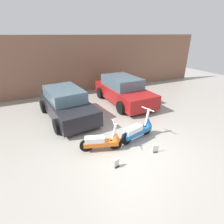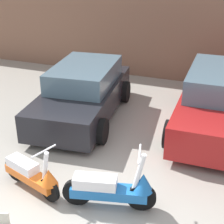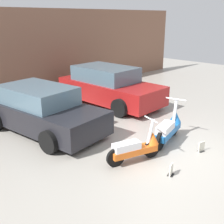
{
  "view_description": "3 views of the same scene",
  "coord_description": "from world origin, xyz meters",
  "views": [
    {
      "loc": [
        -2.75,
        -4.13,
        3.62
      ],
      "look_at": [
        0.11,
        1.87,
        0.63
      ],
      "focal_mm": 28.0,
      "sensor_mm": 36.0,
      "label": 1
    },
    {
      "loc": [
        2.2,
        -3.76,
        3.95
      ],
      "look_at": [
        -0.06,
        2.14,
        0.96
      ],
      "focal_mm": 55.0,
      "sensor_mm": 36.0,
      "label": 2
    },
    {
      "loc": [
        -5.53,
        -3.3,
        3.24
      ],
      "look_at": [
        -0.38,
        1.75,
        0.77
      ],
      "focal_mm": 45.0,
      "sensor_mm": 36.0,
      "label": 3
    }
  ],
  "objects": [
    {
      "name": "ground_plane",
      "position": [
        0.0,
        0.0,
        0.0
      ],
      "size": [
        28.0,
        28.0,
        0.0
      ],
      "primitive_type": "plane",
      "color": "#9E998E"
    },
    {
      "name": "wall_back",
      "position": [
        0.0,
        7.16,
        1.78
      ],
      "size": [
        19.6,
        0.12,
        3.56
      ],
      "primitive_type": "cube",
      "color": "#845B47",
      "rests_on": "ground_plane"
    },
    {
      "name": "scooter_front_left",
      "position": [
        -0.91,
        0.43,
        0.35
      ],
      "size": [
        1.38,
        0.69,
        1.0
      ],
      "rotation": [
        0.0,
        0.0,
        -0.31
      ],
      "color": "black",
      "rests_on": "ground_plane"
    },
    {
      "name": "scooter_front_right",
      "position": [
        0.58,
        0.53,
        0.39
      ],
      "size": [
        1.56,
        0.69,
        1.1
      ],
      "rotation": [
        0.0,
        0.0,
        0.24
      ],
      "color": "black",
      "rests_on": "ground_plane"
    },
    {
      "name": "car_rear_left",
      "position": [
        -1.41,
        3.61,
        0.64
      ],
      "size": [
        2.23,
        4.08,
        1.33
      ],
      "rotation": [
        0.0,
        0.0,
        -1.46
      ],
      "color": "black",
      "rests_on": "ground_plane"
    },
    {
      "name": "car_rear_center",
      "position": [
        1.92,
        4.17,
        0.68
      ],
      "size": [
        2.1,
        4.23,
        1.42
      ],
      "rotation": [
        0.0,
        0.0,
        -1.55
      ],
      "color": "maroon",
      "rests_on": "ground_plane"
    },
    {
      "name": "placard_near_left_scooter",
      "position": [
        -0.88,
        -0.51,
        0.11
      ],
      "size": [
        0.2,
        0.16,
        0.26
      ],
      "rotation": [
        0.0,
        0.0,
        0.3
      ],
      "color": "black",
      "rests_on": "ground_plane"
    }
  ]
}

